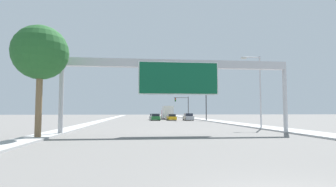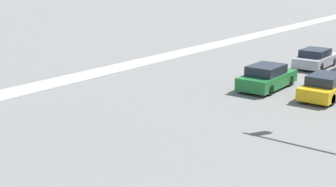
# 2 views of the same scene
# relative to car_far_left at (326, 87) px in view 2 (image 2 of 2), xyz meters

# --- Properties ---
(median_strip_left) EXTENTS (2.00, 120.00, 0.15)m
(median_strip_left) POSITION_rel_car_far_left_xyz_m (-14.25, 8.36, -0.57)
(median_strip_left) COLOR #A9A9A9
(median_strip_left) RESTS_ON ground
(car_far_left) EXTENTS (1.73, 4.32, 1.35)m
(car_far_left) POSITION_rel_car_far_left_xyz_m (0.00, 0.00, 0.00)
(car_far_left) COLOR gold
(car_far_left) RESTS_ON ground
(car_near_center) EXTENTS (1.88, 4.22, 1.36)m
(car_near_center) POSITION_rel_car_far_left_xyz_m (-3.50, 7.74, 0.00)
(car_near_center) COLOR #A5A8AD
(car_near_center) RESTS_ON ground
(car_mid_right) EXTENTS (1.88, 4.44, 1.45)m
(car_mid_right) POSITION_rel_car_far_left_xyz_m (-3.50, -0.07, 0.04)
(car_mid_right) COLOR #1E662D
(car_mid_right) RESTS_ON ground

